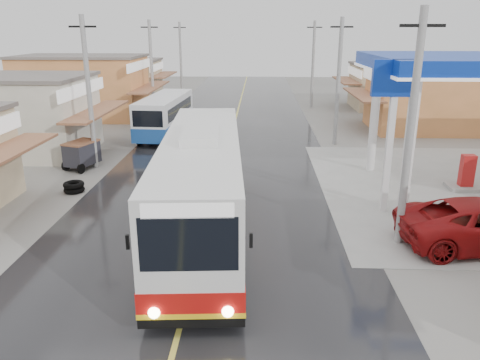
{
  "coord_description": "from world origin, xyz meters",
  "views": [
    {
      "loc": [
        1.96,
        -15.47,
        7.32
      ],
      "look_at": [
        1.26,
        1.8,
        1.7
      ],
      "focal_mm": 35.0,
      "sensor_mm": 36.0,
      "label": 1
    }
  ],
  "objects": [
    {
      "name": "shopfronts_left",
      "position": [
        -13.0,
        18.0,
        0.0
      ],
      "size": [
        11.0,
        44.0,
        5.2
      ],
      "primitive_type": null,
      "color": "tan",
      "rests_on": "ground"
    },
    {
      "name": "utility_poles_left",
      "position": [
        -7.0,
        16.0,
        0.0
      ],
      "size": [
        1.6,
        50.0,
        8.0
      ],
      "primitive_type": null,
      "color": "gray",
      "rests_on": "ground"
    },
    {
      "name": "ground",
      "position": [
        0.0,
        0.0,
        0.0
      ],
      "size": [
        120.0,
        120.0,
        0.0
      ],
      "primitive_type": "plane",
      "color": "slate",
      "rests_on": "ground"
    },
    {
      "name": "second_bus",
      "position": [
        -4.66,
        17.11,
        1.5
      ],
      "size": [
        2.82,
        8.54,
        2.79
      ],
      "rotation": [
        0.0,
        0.0,
        -0.07
      ],
      "color": "silver",
      "rests_on": "road"
    },
    {
      "name": "centre_line",
      "position": [
        0.0,
        15.0,
        0.02
      ],
      "size": [
        0.15,
        90.0,
        0.01
      ],
      "primitive_type": "cube",
      "color": "#D8CC4C",
      "rests_on": "road"
    },
    {
      "name": "tyre_stack",
      "position": [
        -6.65,
        4.89,
        0.25
      ],
      "size": [
        0.96,
        0.96,
        0.49
      ],
      "color": "black",
      "rests_on": "ground"
    },
    {
      "name": "cyclist",
      "position": [
        -2.98,
        9.44,
        0.64
      ],
      "size": [
        1.11,
        1.91,
        1.95
      ],
      "rotation": [
        0.0,
        0.0,
        -0.28
      ],
      "color": "black",
      "rests_on": "ground"
    },
    {
      "name": "utility_poles_right",
      "position": [
        7.0,
        15.0,
        0.0
      ],
      "size": [
        1.6,
        36.0,
        8.0
      ],
      "primitive_type": null,
      "color": "gray",
      "rests_on": "ground"
    },
    {
      "name": "tricycle_near",
      "position": [
        -7.63,
        8.71,
        0.87
      ],
      "size": [
        1.83,
        2.28,
        1.52
      ],
      "rotation": [
        0.0,
        0.0,
        -0.34
      ],
      "color": "#26262D",
      "rests_on": "ground"
    },
    {
      "name": "coach_bus",
      "position": [
        -0.06,
        0.56,
        1.91
      ],
      "size": [
        3.67,
        12.87,
        3.97
      ],
      "rotation": [
        0.0,
        0.0,
        0.07
      ],
      "color": "silver",
      "rests_on": "road"
    },
    {
      "name": "road",
      "position": [
        0.0,
        15.0,
        0.01
      ],
      "size": [
        12.0,
        90.0,
        0.02
      ],
      "primitive_type": "cube",
      "color": "black",
      "rests_on": "ground"
    },
    {
      "name": "shopfronts_right",
      "position": [
        15.0,
        12.0,
        0.0
      ],
      "size": [
        11.0,
        44.0,
        4.8
      ],
      "primitive_type": null,
      "color": "#B3AF9D",
      "rests_on": "ground"
    }
  ]
}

